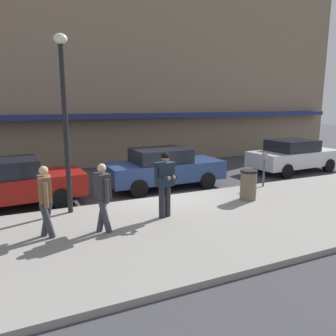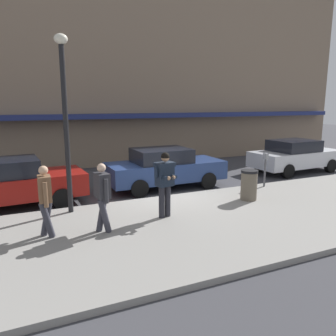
% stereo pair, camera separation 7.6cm
% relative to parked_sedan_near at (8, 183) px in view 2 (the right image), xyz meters
% --- Properties ---
extents(ground_plane, '(80.00, 80.00, 0.00)m').
position_rel_parked_sedan_near_xyz_m(ground_plane, '(4.83, -1.00, -0.79)').
color(ground_plane, '#3D3D42').
extents(sidewalk, '(32.00, 5.30, 0.14)m').
position_rel_parked_sedan_near_xyz_m(sidewalk, '(5.83, -3.85, -0.72)').
color(sidewalk, gray).
rests_on(sidewalk, ground).
extents(curb_paint_line, '(28.00, 0.12, 0.01)m').
position_rel_parked_sedan_near_xyz_m(curb_paint_line, '(5.83, -0.95, -0.79)').
color(curb_paint_line, silver).
rests_on(curb_paint_line, ground).
extents(storefront_facade, '(28.00, 4.70, 13.83)m').
position_rel_parked_sedan_near_xyz_m(storefront_facade, '(5.83, 7.49, 6.11)').
color(storefront_facade, '#84705B').
rests_on(storefront_facade, ground).
extents(parked_sedan_near, '(4.62, 2.17, 1.54)m').
position_rel_parked_sedan_near_xyz_m(parked_sedan_near, '(0.00, 0.00, 0.00)').
color(parked_sedan_near, maroon).
rests_on(parked_sedan_near, ground).
extents(parked_sedan_mid, '(4.52, 1.97, 1.54)m').
position_rel_parked_sedan_near_xyz_m(parked_sedan_mid, '(5.43, 0.28, 0.00)').
color(parked_sedan_mid, navy).
rests_on(parked_sedan_mid, ground).
extents(parked_sedan_far, '(4.59, 2.10, 1.54)m').
position_rel_parked_sedan_near_xyz_m(parked_sedan_far, '(12.28, 0.45, 0.00)').
color(parked_sedan_far, silver).
rests_on(parked_sedan_far, ground).
extents(man_texting_on_phone, '(0.64, 0.63, 1.81)m').
position_rel_parked_sedan_near_xyz_m(man_texting_on_phone, '(3.93, -3.16, 0.46)').
color(man_texting_on_phone, '#23232B').
rests_on(man_texting_on_phone, sidewalk).
extents(pedestrian_with_bag, '(0.37, 0.72, 1.70)m').
position_rel_parked_sedan_near_xyz_m(pedestrian_with_bag, '(2.14, -3.50, 0.32)').
color(pedestrian_with_bag, '#33333D').
rests_on(pedestrian_with_bag, sidewalk).
extents(pedestrian_dark_coat, '(0.33, 0.60, 1.70)m').
position_rel_parked_sedan_near_xyz_m(pedestrian_dark_coat, '(0.87, -3.26, 0.32)').
color(pedestrian_dark_coat, '#33333D').
rests_on(pedestrian_dark_coat, sidewalk).
extents(street_lamp_post, '(0.36, 0.36, 4.88)m').
position_rel_parked_sedan_near_xyz_m(street_lamp_post, '(1.62, -1.65, 2.35)').
color(street_lamp_post, black).
rests_on(street_lamp_post, sidewalk).
extents(parking_meter, '(0.12, 0.18, 1.27)m').
position_rel_parked_sedan_near_xyz_m(parking_meter, '(8.72, -1.60, 0.18)').
color(parking_meter, '#4C4C51').
rests_on(parking_meter, sidewalk).
extents(trash_bin, '(0.55, 0.55, 0.98)m').
position_rel_parked_sedan_near_xyz_m(trash_bin, '(7.08, -2.77, -0.16)').
color(trash_bin, '#665B4C').
rests_on(trash_bin, sidewalk).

